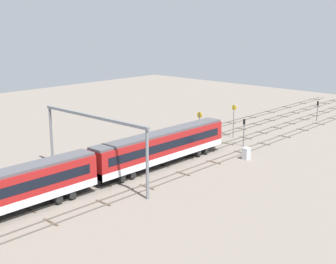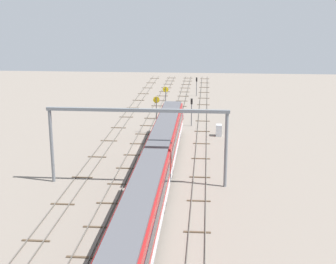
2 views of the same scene
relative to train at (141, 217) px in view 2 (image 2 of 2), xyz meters
name	(u,v)px [view 2 (image 2 of 2)]	position (x,y,z in m)	size (l,w,h in m)	color
ground_plane	(152,150)	(26.94, 2.24, -2.66)	(153.49, 153.49, 0.00)	slate
track_near_foreground	(201,151)	(26.94, -4.48, -2.59)	(137.49, 2.40, 0.16)	#59544C
track_with_train	(168,150)	(26.94, 0.00, -2.59)	(137.49, 2.40, 0.16)	#59544C
track_middle	(136,149)	(26.94, 4.48, -2.59)	(137.49, 2.40, 0.16)	#59544C
track_second_far	(103,148)	(26.94, 8.97, -2.59)	(137.49, 2.40, 0.16)	#59544C
train	(141,217)	(0.00, 0.00, 0.00)	(75.20, 3.24, 4.80)	maroon
overhead_gantry	(137,127)	(14.06, 2.29, 3.83)	(0.40, 19.67, 8.52)	slate
speed_sign_near_foreground	(156,109)	(35.61, 2.51, 1.11)	(0.14, 0.99, 5.75)	#4C4C51
speed_sign_mid_trackside	(166,99)	(44.30, 1.85, 1.10)	(0.14, 0.95, 5.81)	#4C4C51
signal_light_trackside_approach	(192,108)	(40.70, -2.67, 0.32)	(0.31, 0.32, 4.54)	#4C4C51
signal_light_trackside_departure	(197,84)	(67.27, -2.86, 0.03)	(0.31, 0.32, 4.06)	#4C4C51
relay_cabinet	(219,130)	(34.90, -7.01, -1.78)	(1.17, 0.86, 1.76)	#B2B7BC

